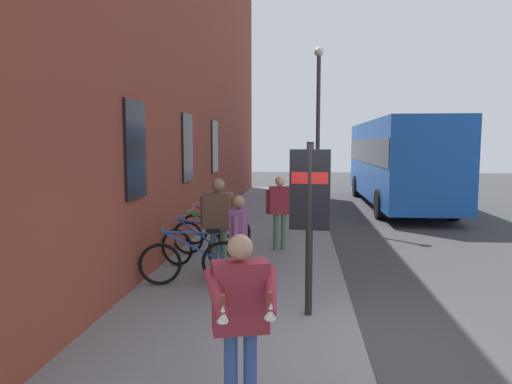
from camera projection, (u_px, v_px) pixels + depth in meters
name	position (u px, v px, depth m)	size (l,w,h in m)	color
ground	(374.00, 247.00, 11.44)	(60.00, 60.00, 0.00)	#38383A
sidewalk_pavement	(267.00, 228.00, 13.68)	(24.00, 3.50, 0.12)	slate
station_facade	(203.00, 62.00, 14.36)	(22.00, 0.65, 9.96)	brown
bicycle_end_of_row	(192.00, 261.00, 7.98)	(0.61, 1.73, 0.97)	black
bicycle_far_end	(200.00, 249.00, 8.94)	(0.70, 1.69, 0.97)	black
bicycle_under_window	(211.00, 237.00, 9.99)	(0.48, 1.76, 0.97)	black
bicycle_nearest_sign	(215.00, 229.00, 10.94)	(0.54, 1.75, 0.97)	black
transit_info_sign	(310.00, 201.00, 6.40)	(0.15, 0.56, 2.40)	black
city_bus	(397.00, 158.00, 18.65)	(10.51, 2.67, 3.35)	#1951B2
pedestrian_by_facade	(218.00, 217.00, 8.34)	(0.31, 0.66, 1.77)	#4C724C
pedestrian_crossing_street	(239.00, 233.00, 7.46)	(0.60, 0.24, 1.57)	maroon
pedestrian_near_bus	(280.00, 205.00, 10.52)	(0.30, 0.62, 1.65)	#4C724C
tourist_with_hotdogs	(241.00, 308.00, 3.93)	(0.65, 0.64, 1.63)	#334C8C
street_lamp	(318.00, 120.00, 14.00)	(0.28, 0.28, 5.20)	#333338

